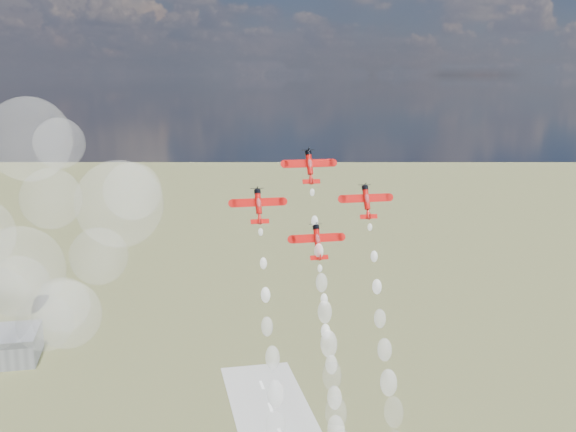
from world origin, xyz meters
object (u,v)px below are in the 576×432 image
(plane_lead, at_px, (310,166))
(plane_right, at_px, (367,201))
(plane_left, at_px, (258,205))
(plane_slot, at_px, (317,241))

(plane_lead, xyz_separation_m, plane_right, (12.89, -3.96, -8.10))
(plane_right, bearing_deg, plane_left, 180.00)
(plane_left, bearing_deg, plane_lead, 17.10)
(plane_slot, bearing_deg, plane_lead, 90.00)
(plane_slot, bearing_deg, plane_right, 17.10)
(plane_lead, height_order, plane_slot, plane_lead)
(plane_left, height_order, plane_right, same)
(plane_left, xyz_separation_m, plane_slot, (12.89, -3.96, -8.10))
(plane_lead, relative_size, plane_slot, 1.00)
(plane_lead, bearing_deg, plane_slot, -90.00)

